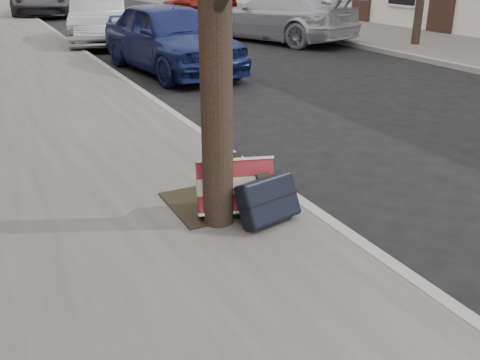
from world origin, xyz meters
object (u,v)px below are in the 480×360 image
suitcase_navy (268,199)px  car_near_mid (99,19)px  suitcase_red (235,186)px  car_near_front (170,37)px

suitcase_navy → car_near_mid: size_ratio=0.13×
suitcase_red → car_near_front: car_near_front is taller
suitcase_navy → car_near_front: car_near_front is taller
car_near_front → suitcase_red: bearing=-110.8°
car_near_mid → suitcase_red: bearing=-82.9°
car_near_front → car_near_mid: bearing=89.3°
suitcase_navy → suitcase_red: bearing=107.6°
suitcase_red → car_near_front: bearing=91.5°
suitcase_red → car_near_mid: 12.19m
car_near_mid → car_near_front: bearing=-70.8°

